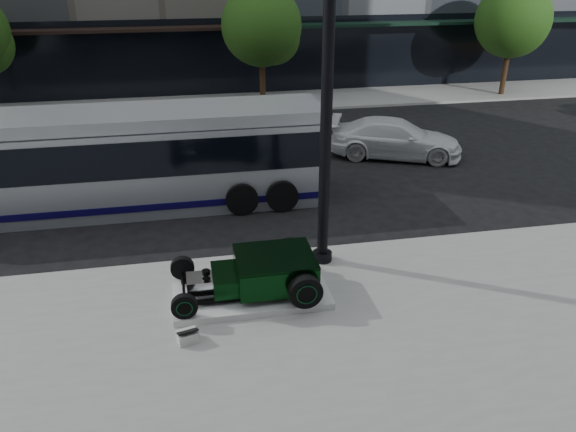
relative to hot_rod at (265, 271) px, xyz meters
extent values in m
plane|color=black|center=(1.55, 3.91, -0.70)|extent=(120.00, 120.00, 0.00)
cube|color=gray|center=(1.55, 17.91, -0.64)|extent=(70.00, 4.00, 0.12)
cube|color=black|center=(-8.45, 20.11, 1.30)|extent=(22.00, 0.50, 4.00)
cube|color=black|center=(14.55, 20.11, 1.30)|extent=(24.00, 0.50, 4.00)
cube|color=black|center=(-8.45, 19.51, 2.90)|extent=(22.00, 1.60, 0.15)
cube|color=black|center=(14.55, 19.51, 2.90)|extent=(24.00, 1.60, 0.15)
cylinder|color=black|center=(2.55, 16.91, 0.72)|extent=(0.28, 0.28, 2.60)
sphere|color=#11390F|center=(2.55, 16.91, 3.22)|extent=(3.80, 3.80, 3.80)
sphere|color=#11390F|center=(3.15, 17.21, 2.62)|extent=(2.60, 2.60, 2.60)
cylinder|color=black|center=(15.55, 16.91, 0.72)|extent=(0.28, 0.28, 2.60)
sphere|color=#11390F|center=(15.55, 16.91, 3.22)|extent=(3.80, 3.80, 3.80)
sphere|color=#11390F|center=(16.15, 17.21, 2.62)|extent=(2.60, 2.60, 2.60)
cube|color=silver|center=(-0.33, 0.00, -0.50)|extent=(3.40, 1.80, 0.15)
cube|color=black|center=(-0.33, -0.45, -0.33)|extent=(3.00, 0.08, 0.10)
cube|color=black|center=(-0.33, 0.45, -0.33)|extent=(3.00, 0.08, 0.10)
cube|color=black|center=(0.22, 0.00, 0.02)|extent=(1.70, 1.45, 0.62)
cube|color=black|center=(0.22, 0.00, 0.35)|extent=(1.70, 1.45, 0.06)
cube|color=black|center=(-0.88, 0.00, -0.10)|extent=(0.55, 1.05, 0.38)
cube|color=silver|center=(-1.43, 0.00, -0.15)|extent=(0.55, 0.55, 0.34)
cylinder|color=black|center=(-1.28, 0.00, 0.12)|extent=(0.18, 0.18, 0.10)
cylinder|color=black|center=(-1.78, 0.00, -0.27)|extent=(0.06, 1.55, 0.06)
cylinder|color=black|center=(0.72, -0.85, -0.07)|extent=(0.72, 0.24, 0.72)
cylinder|color=black|center=(0.72, -0.98, -0.07)|extent=(0.37, 0.02, 0.37)
torus|color=#0A3C1F|center=(0.72, -0.99, -0.07)|extent=(0.44, 0.02, 0.44)
cylinder|color=black|center=(0.72, 0.85, -0.07)|extent=(0.72, 0.24, 0.72)
cylinder|color=black|center=(0.72, 0.98, -0.07)|extent=(0.37, 0.02, 0.37)
torus|color=#0A3C1F|center=(0.72, 0.99, -0.07)|extent=(0.44, 0.02, 0.44)
cylinder|color=black|center=(-1.78, -0.78, -0.16)|extent=(0.54, 0.16, 0.54)
cylinder|color=black|center=(-1.78, -0.87, -0.16)|extent=(0.28, 0.02, 0.28)
torus|color=#0A3C1F|center=(-1.78, -0.88, -0.16)|extent=(0.34, 0.02, 0.34)
cylinder|color=black|center=(-1.78, 0.78, -0.16)|extent=(0.54, 0.16, 0.54)
cylinder|color=black|center=(-1.78, 0.87, -0.16)|extent=(0.28, 0.02, 0.28)
torus|color=#0A3C1F|center=(-1.78, 0.88, -0.16)|extent=(0.34, 0.02, 0.34)
cube|color=silver|center=(-1.76, -1.38, -0.47)|extent=(0.46, 0.39, 0.22)
cube|color=black|center=(-1.76, -1.38, -0.34)|extent=(0.46, 0.38, 0.15)
cylinder|color=black|center=(1.62, 1.24, 3.78)|extent=(0.26, 0.26, 8.71)
cylinder|color=black|center=(1.62, 1.24, -0.47)|extent=(0.48, 0.48, 0.22)
cube|color=#A5A9AE|center=(-3.37, 5.88, 0.58)|extent=(12.00, 2.55, 2.55)
cube|color=#0E0849|center=(-3.37, 5.88, -0.28)|extent=(12.05, 2.60, 0.20)
cube|color=black|center=(-3.37, 5.88, 1.15)|extent=(12.05, 2.60, 1.05)
cube|color=#A5A9AE|center=(-3.37, 5.88, 2.05)|extent=(12.00, 2.40, 0.35)
cube|color=black|center=(2.66, 5.88, 0.85)|extent=(0.06, 2.30, 1.70)
cylinder|color=black|center=(0.03, 4.58, -0.22)|extent=(0.96, 0.28, 0.96)
cylinder|color=black|center=(0.03, 7.18, -0.22)|extent=(0.96, 0.28, 0.96)
cylinder|color=black|center=(1.23, 4.58, -0.22)|extent=(0.96, 0.28, 0.96)
cylinder|color=black|center=(1.23, 7.18, -0.22)|extent=(0.96, 0.28, 0.96)
imported|color=white|center=(6.31, 8.63, 0.01)|extent=(5.29, 3.63, 1.42)
camera|label=1|loc=(-1.55, -10.50, 6.33)|focal=35.00mm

